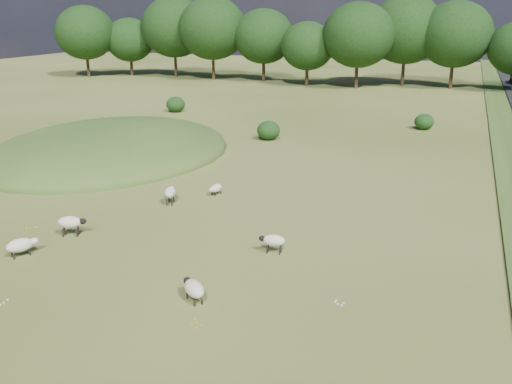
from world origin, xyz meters
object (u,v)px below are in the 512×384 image
sheep_3 (21,245)px  sheep_4 (216,188)px  sheep_0 (194,288)px  sheep_2 (273,240)px  sheep_1 (71,222)px  sheep_5 (170,192)px

sheep_3 → sheep_4: 11.09m
sheep_3 → sheep_4: size_ratio=1.23×
sheep_0 → sheep_2: (1.30, 4.86, 0.08)m
sheep_0 → sheep_1: (-7.85, 3.57, 0.16)m
sheep_0 → sheep_1: sheep_1 is taller
sheep_0 → sheep_3: sheep_0 is taller
sheep_1 → sheep_3: bearing=-124.2°
sheep_0 → sheep_4: bearing=-29.3°
sheep_2 → sheep_3: 10.42m
sheep_0 → sheep_3: bearing=33.6°
sheep_1 → sheep_4: 8.54m
sheep_2 → sheep_0: bearing=69.2°
sheep_3 → sheep_4: bearing=8.8°
sheep_0 → sheep_5: size_ratio=0.97×
sheep_3 → sheep_4: (4.23, 10.25, -0.10)m
sheep_2 → sheep_1: bearing=2.1°
sheep_2 → sheep_3: size_ratio=0.86×
sheep_2 → sheep_3: (-9.68, -3.85, -0.09)m
sheep_1 → sheep_3: 2.62m
sheep_4 → sheep_5: 2.76m
sheep_4 → sheep_2: bearing=55.2°
sheep_1 → sheep_4: bearing=41.8°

